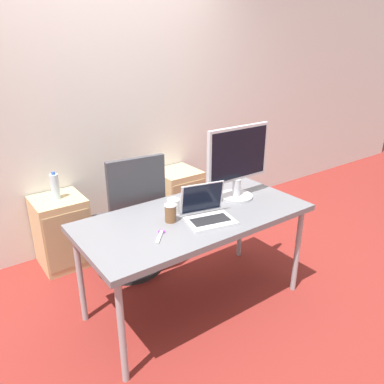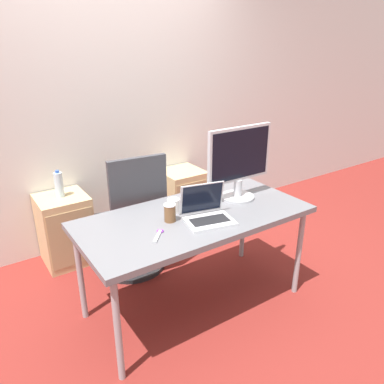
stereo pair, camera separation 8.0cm
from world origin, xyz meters
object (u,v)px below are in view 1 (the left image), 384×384
(water_bottle, at_px, (55,186))
(monitor, at_px, (238,162))
(office_chair, at_px, (131,230))
(coffee_cup_white, at_px, (174,206))
(coffee_cup_brown, at_px, (171,213))
(cabinet_left, at_px, (62,231))
(laptop_center, at_px, (207,213))
(cabinet_right, at_px, (178,199))

(water_bottle, distance_m, monitor, 1.49)
(office_chair, bearing_deg, coffee_cup_white, -82.15)
(office_chair, distance_m, coffee_cup_brown, 0.76)
(cabinet_left, bearing_deg, water_bottle, 90.00)
(laptop_center, bearing_deg, cabinet_left, 116.39)
(cabinet_left, bearing_deg, cabinet_right, 0.00)
(cabinet_left, xyz_separation_m, monitor, (1.01, -1.06, 0.70))
(cabinet_left, distance_m, coffee_cup_white, 1.21)
(cabinet_right, height_order, water_bottle, water_bottle)
(laptop_center, bearing_deg, water_bottle, 116.35)
(coffee_cup_white, relative_size, coffee_cup_brown, 0.79)
(coffee_cup_white, height_order, coffee_cup_brown, coffee_cup_brown)
(office_chair, distance_m, cabinet_left, 0.63)
(monitor, distance_m, coffee_cup_white, 0.57)
(office_chair, distance_m, monitor, 1.05)
(water_bottle, bearing_deg, office_chair, -47.81)
(cabinet_right, xyz_separation_m, laptop_center, (-0.58, -1.23, 0.47))
(office_chair, height_order, coffee_cup_white, office_chair)
(coffee_cup_white, bearing_deg, cabinet_right, 55.07)
(office_chair, relative_size, cabinet_right, 1.71)
(office_chair, bearing_deg, monitor, -45.30)
(office_chair, bearing_deg, water_bottle, 132.19)
(laptop_center, relative_size, monitor, 0.63)
(cabinet_right, bearing_deg, laptop_center, -115.48)
(office_chair, distance_m, coffee_cup_white, 0.67)
(cabinet_left, relative_size, cabinet_right, 1.00)
(coffee_cup_white, bearing_deg, water_bottle, 116.33)
(cabinet_right, xyz_separation_m, water_bottle, (-1.19, 0.00, 0.41))
(cabinet_left, height_order, water_bottle, water_bottle)
(coffee_cup_white, xyz_separation_m, coffee_cup_brown, (-0.09, -0.11, 0.01))
(office_chair, height_order, laptop_center, office_chair)
(water_bottle, height_order, coffee_cup_brown, coffee_cup_brown)
(coffee_cup_white, distance_m, coffee_cup_brown, 0.14)
(water_bottle, relative_size, monitor, 0.42)
(laptop_center, height_order, monitor, monitor)
(monitor, relative_size, coffee_cup_white, 5.72)
(cabinet_right, relative_size, coffee_cup_brown, 5.12)
(laptop_center, relative_size, coffee_cup_brown, 2.87)
(coffee_cup_brown, bearing_deg, monitor, 4.47)
(laptop_center, bearing_deg, monitor, 22.71)
(coffee_cup_brown, bearing_deg, cabinet_right, 54.45)
(cabinet_right, xyz_separation_m, monitor, (-0.18, -1.06, 0.70))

